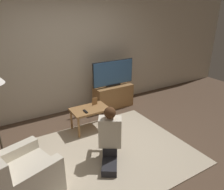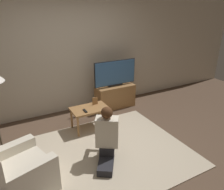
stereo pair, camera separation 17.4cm
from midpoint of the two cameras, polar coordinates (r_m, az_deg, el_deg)
The scene contains 10 objects.
ground_plane at distance 3.77m, azimuth 1.13°, elevation -14.66°, with size 10.00×10.00×0.00m, color brown.
wall_back at distance 4.88m, azimuth -10.17°, elevation 10.49°, with size 10.00×0.06×2.60m.
rug at distance 3.76m, azimuth 1.13°, elevation -14.57°, with size 2.45×2.16×0.02m.
tv_stand at distance 5.19m, azimuth 1.78°, elevation -0.38°, with size 0.92×0.37×0.54m.
tv at distance 5.01m, azimuth 1.83°, elevation 5.71°, with size 1.04×0.08×0.60m.
coffee_table at distance 4.23m, azimuth -4.70°, elevation -4.17°, with size 0.70×0.45×0.45m.
armchair at distance 3.14m, azimuth -22.61°, elevation -19.06°, with size 0.97×0.93×0.82m.
person_kneeling at distance 3.35m, azimuth 0.19°, elevation -10.66°, with size 0.66×0.83×0.90m.
picture_frame at distance 4.32m, azimuth -3.33°, elevation -1.56°, with size 0.11×0.01×0.15m.
remote at distance 4.08m, azimuth -5.82°, elevation -4.16°, with size 0.04×0.15×0.02m.
Camera 2 is at (-1.43, -2.66, 2.25)m, focal length 35.00 mm.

